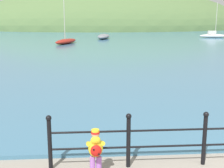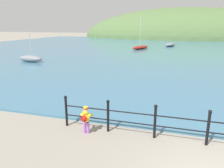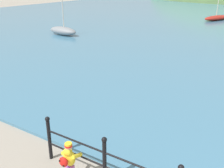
# 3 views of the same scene
# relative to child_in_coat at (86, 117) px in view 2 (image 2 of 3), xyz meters

# --- Properties ---
(water) EXTENTS (80.00, 60.00, 0.10)m
(water) POSITION_rel_child_in_coat_xyz_m (4.13, 30.87, -0.56)
(water) COLOR teal
(water) RESTS_ON ground
(far_hillside) EXTENTS (61.75, 33.96, 17.75)m
(far_hillside) POSITION_rel_child_in_coat_xyz_m (4.13, 65.22, -0.61)
(far_hillside) COLOR #567542
(far_hillside) RESTS_ON ground
(iron_railing) EXTENTS (10.09, 0.12, 1.21)m
(iron_railing) POSITION_rel_child_in_coat_xyz_m (4.03, 0.37, 0.04)
(iron_railing) COLOR black
(iron_railing) RESTS_ON ground
(child_in_coat) EXTENTS (0.39, 0.53, 1.00)m
(child_in_coat) POSITION_rel_child_in_coat_xyz_m (0.00, 0.00, 0.00)
(child_in_coat) COLOR #AD66C6
(child_in_coat) RESTS_ON ground
(boat_twin_mast) EXTENTS (2.69, 4.29, 5.10)m
(boat_twin_mast) POSITION_rel_child_in_coat_xyz_m (-2.65, 28.05, -0.23)
(boat_twin_mast) COLOR maroon
(boat_twin_mast) RESTS_ON water
(boat_far_right) EXTENTS (2.85, 1.24, 2.89)m
(boat_far_right) POSITION_rel_child_in_coat_xyz_m (-11.42, 12.42, -0.16)
(boat_far_right) COLOR gray
(boat_far_right) RESTS_ON water
(boat_red_dinghy) EXTENTS (2.19, 4.46, 0.57)m
(boat_red_dinghy) POSITION_rel_child_in_coat_xyz_m (1.67, 34.70, -0.22)
(boat_red_dinghy) COLOR gray
(boat_red_dinghy) RESTS_ON water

